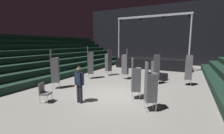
{
  "coord_description": "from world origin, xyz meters",
  "views": [
    {
      "loc": [
        3.75,
        -7.35,
        2.75
      ],
      "look_at": [
        -0.29,
        0.68,
        1.4
      ],
      "focal_mm": 24.71,
      "sensor_mm": 36.0,
      "label": 1
    }
  ],
  "objects_px": {
    "chair_stack_mid_left": "(125,64)",
    "loose_chair_near_man": "(44,92)",
    "equipment_road_case": "(161,76)",
    "chair_stack_mid_centre": "(189,70)",
    "chair_stack_mid_right": "(155,69)",
    "chair_stack_rear_right": "(90,63)",
    "chair_stack_rear_centre": "(151,87)",
    "chair_stack_front_right": "(108,62)",
    "chair_stack_rear_left": "(55,70)",
    "stage_riser": "(153,62)",
    "man_with_tie": "(79,82)",
    "chair_stack_front_left": "(136,79)"
  },
  "relations": [
    {
      "from": "chair_stack_front_right",
      "to": "chair_stack_rear_left",
      "type": "xyz_separation_m",
      "value": [
        -1.03,
        -5.03,
        0.04
      ]
    },
    {
      "from": "chair_stack_front_right",
      "to": "chair_stack_mid_left",
      "type": "height_order",
      "value": "chair_stack_mid_left"
    },
    {
      "from": "chair_stack_front_left",
      "to": "chair_stack_mid_right",
      "type": "height_order",
      "value": "same"
    },
    {
      "from": "chair_stack_mid_left",
      "to": "equipment_road_case",
      "type": "xyz_separation_m",
      "value": [
        2.56,
        0.95,
        -0.93
      ]
    },
    {
      "from": "chair_stack_front_right",
      "to": "chair_stack_mid_right",
      "type": "relative_size",
      "value": 1.12
    },
    {
      "from": "chair_stack_rear_right",
      "to": "chair_stack_front_right",
      "type": "bearing_deg",
      "value": 121.08
    },
    {
      "from": "stage_riser",
      "to": "chair_stack_mid_right",
      "type": "relative_size",
      "value": 3.87
    },
    {
      "from": "chair_stack_mid_right",
      "to": "man_with_tie",
      "type": "bearing_deg",
      "value": -151.69
    },
    {
      "from": "chair_stack_rear_centre",
      "to": "loose_chair_near_man",
      "type": "height_order",
      "value": "chair_stack_rear_centre"
    },
    {
      "from": "chair_stack_rear_right",
      "to": "man_with_tie",
      "type": "bearing_deg",
      "value": -8.3
    },
    {
      "from": "chair_stack_rear_centre",
      "to": "equipment_road_case",
      "type": "distance_m",
      "value": 6.0
    },
    {
      "from": "chair_stack_mid_right",
      "to": "chair_stack_rear_left",
      "type": "relative_size",
      "value": 0.86
    },
    {
      "from": "man_with_tie",
      "to": "equipment_road_case",
      "type": "distance_m",
      "value": 7.09
    },
    {
      "from": "chair_stack_front_left",
      "to": "chair_stack_mid_left",
      "type": "relative_size",
      "value": 0.86
    },
    {
      "from": "stage_riser",
      "to": "chair_stack_rear_right",
      "type": "distance_m",
      "value": 8.48
    },
    {
      "from": "stage_riser",
      "to": "chair_stack_rear_right",
      "type": "height_order",
      "value": "stage_riser"
    },
    {
      "from": "chair_stack_rear_centre",
      "to": "loose_chair_near_man",
      "type": "xyz_separation_m",
      "value": [
        -4.66,
        -1.35,
        -0.49
      ]
    },
    {
      "from": "chair_stack_front_right",
      "to": "chair_stack_rear_right",
      "type": "relative_size",
      "value": 0.9
    },
    {
      "from": "chair_stack_rear_right",
      "to": "chair_stack_rear_centre",
      "type": "height_order",
      "value": "chair_stack_rear_right"
    },
    {
      "from": "chair_stack_rear_left",
      "to": "loose_chair_near_man",
      "type": "relative_size",
      "value": 2.53
    },
    {
      "from": "chair_stack_front_right",
      "to": "chair_stack_mid_centre",
      "type": "bearing_deg",
      "value": -70.45
    },
    {
      "from": "chair_stack_rear_right",
      "to": "chair_stack_rear_centre",
      "type": "distance_m",
      "value": 6.86
    },
    {
      "from": "chair_stack_mid_left",
      "to": "loose_chair_near_man",
      "type": "bearing_deg",
      "value": 165.32
    },
    {
      "from": "chair_stack_front_left",
      "to": "chair_stack_rear_right",
      "type": "height_order",
      "value": "chair_stack_rear_right"
    },
    {
      "from": "chair_stack_mid_right",
      "to": "loose_chair_near_man",
      "type": "xyz_separation_m",
      "value": [
        -3.96,
        -5.84,
        -0.49
      ]
    },
    {
      "from": "chair_stack_front_left",
      "to": "chair_stack_mid_right",
      "type": "bearing_deg",
      "value": 151.89
    },
    {
      "from": "chair_stack_front_left",
      "to": "chair_stack_mid_left",
      "type": "bearing_deg",
      "value": -174.59
    },
    {
      "from": "chair_stack_mid_left",
      "to": "stage_riser",
      "type": "bearing_deg",
      "value": -6.86
    },
    {
      "from": "man_with_tie",
      "to": "chair_stack_rear_right",
      "type": "xyz_separation_m",
      "value": [
        -2.49,
        4.51,
        0.29
      ]
    },
    {
      "from": "chair_stack_mid_right",
      "to": "stage_riser",
      "type": "bearing_deg",
      "value": 67.42
    },
    {
      "from": "chair_stack_rear_centre",
      "to": "stage_riser",
      "type": "bearing_deg",
      "value": 163.17
    },
    {
      "from": "chair_stack_rear_left",
      "to": "chair_stack_rear_centre",
      "type": "distance_m",
      "value": 6.02
    },
    {
      "from": "man_with_tie",
      "to": "chair_stack_rear_left",
      "type": "xyz_separation_m",
      "value": [
        -2.83,
        1.23,
        0.2
      ]
    },
    {
      "from": "man_with_tie",
      "to": "chair_stack_rear_right",
      "type": "height_order",
      "value": "chair_stack_rear_right"
    },
    {
      "from": "chair_stack_rear_right",
      "to": "loose_chair_near_man",
      "type": "relative_size",
      "value": 2.71
    },
    {
      "from": "man_with_tie",
      "to": "chair_stack_mid_left",
      "type": "distance_m",
      "value": 5.61
    },
    {
      "from": "chair_stack_rear_centre",
      "to": "chair_stack_front_right",
      "type": "bearing_deg",
      "value": -167.13
    },
    {
      "from": "chair_stack_mid_centre",
      "to": "chair_stack_mid_right",
      "type": "bearing_deg",
      "value": -164.07
    },
    {
      "from": "man_with_tie",
      "to": "chair_stack_mid_right",
      "type": "height_order",
      "value": "chair_stack_mid_right"
    },
    {
      "from": "chair_stack_front_right",
      "to": "chair_stack_mid_centre",
      "type": "distance_m",
      "value": 6.32
    },
    {
      "from": "stage_riser",
      "to": "equipment_road_case",
      "type": "distance_m",
      "value": 6.08
    },
    {
      "from": "chair_stack_mid_left",
      "to": "equipment_road_case",
      "type": "relative_size",
      "value": 2.66
    },
    {
      "from": "equipment_road_case",
      "to": "chair_stack_mid_centre",
      "type": "bearing_deg",
      "value": -23.53
    },
    {
      "from": "man_with_tie",
      "to": "equipment_road_case",
      "type": "xyz_separation_m",
      "value": [
        2.6,
        6.56,
        -0.73
      ]
    },
    {
      "from": "chair_stack_front_right",
      "to": "equipment_road_case",
      "type": "relative_size",
      "value": 2.56
    },
    {
      "from": "chair_stack_mid_centre",
      "to": "equipment_road_case",
      "type": "height_order",
      "value": "chair_stack_mid_centre"
    },
    {
      "from": "chair_stack_mid_right",
      "to": "chair_stack_mid_centre",
      "type": "distance_m",
      "value": 2.13
    },
    {
      "from": "stage_riser",
      "to": "loose_chair_near_man",
      "type": "distance_m",
      "value": 13.25
    },
    {
      "from": "chair_stack_front_left",
      "to": "chair_stack_mid_centre",
      "type": "distance_m",
      "value": 4.64
    },
    {
      "from": "chair_stack_front_left",
      "to": "loose_chair_near_man",
      "type": "distance_m",
      "value": 4.44
    }
  ]
}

